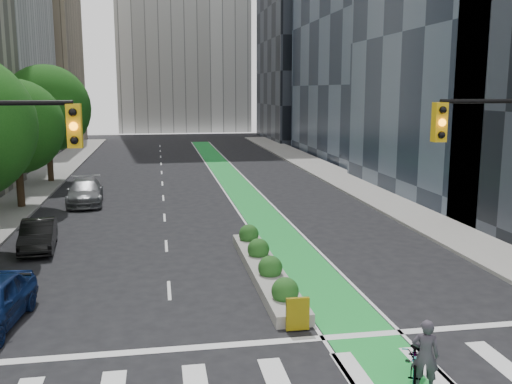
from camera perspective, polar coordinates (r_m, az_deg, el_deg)
name	(u,v)px	position (r m, az deg, el deg)	size (l,w,h in m)	color
ground	(270,362)	(15.72, 1.37, -16.67)	(160.00, 160.00, 0.00)	black
sidewalk_left	(19,199)	(40.42, -22.58, -0.61)	(3.60, 90.00, 0.15)	gray
sidewalk_right	(363,188)	(41.99, 10.62, 0.38)	(3.60, 90.00, 0.15)	gray
bike_lane_paint	(233,182)	(44.70, -2.28, 1.05)	(2.20, 70.00, 0.01)	green
building_tan_far	(19,43)	(81.82, -22.60, 13.57)	(14.00, 16.00, 26.00)	tan
building_dark_end	(315,41)	(85.14, 5.94, 14.79)	(14.00, 18.00, 28.00)	black
tree_midfar	(16,127)	(36.76, -22.89, 6.03)	(5.60, 5.60, 7.76)	black
tree_far	(47,109)	(46.52, -20.21, 7.84)	(6.60, 6.60, 9.00)	black
median_planter	(265,266)	(22.21, 0.90, -7.46)	(1.20, 10.26, 1.10)	gray
bicycle	(415,360)	(15.27, 15.65, -15.83)	(0.67, 1.92, 1.01)	gray
cyclist	(425,355)	(14.63, 16.57, -15.38)	(0.65, 0.43, 1.78)	#37333D
parked_car_left_mid	(38,235)	(27.44, -20.95, -4.07)	(1.41, 4.05, 1.34)	black
parked_car_left_far	(85,192)	(37.48, -16.73, 0.02)	(2.15, 5.29, 1.53)	slate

